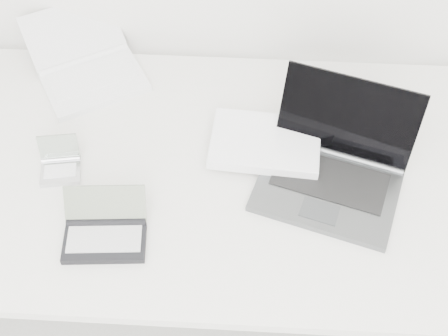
# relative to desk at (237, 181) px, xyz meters

# --- Properties ---
(desk) EXTENTS (1.60, 0.80, 0.73)m
(desk) POSITION_rel_desk_xyz_m (0.00, 0.00, 0.00)
(desk) COLOR white
(desk) RESTS_ON ground
(laptop_large) EXTENTS (0.50, 0.38, 0.21)m
(laptop_large) POSITION_rel_desk_xyz_m (0.16, 0.02, 0.08)
(laptop_large) COLOR #535658
(laptop_large) RESTS_ON desk
(netbook_open_white) EXTENTS (0.38, 0.41, 0.12)m
(netbook_open_white) POSITION_rel_desk_xyz_m (-0.42, 0.31, 0.07)
(netbook_open_white) COLOR white
(netbook_open_white) RESTS_ON desk
(pda_silver) EXTENTS (0.11, 0.11, 0.08)m
(pda_silver) POSITION_rel_desk_xyz_m (-0.43, -0.02, 0.06)
(pda_silver) COLOR silver
(pda_silver) RESTS_ON desk
(palmtop_charcoal) EXTENTS (0.19, 0.17, 0.09)m
(palmtop_charcoal) POSITION_rel_desk_xyz_m (-0.29, -0.21, 0.07)
(palmtop_charcoal) COLOR black
(palmtop_charcoal) RESTS_ON desk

